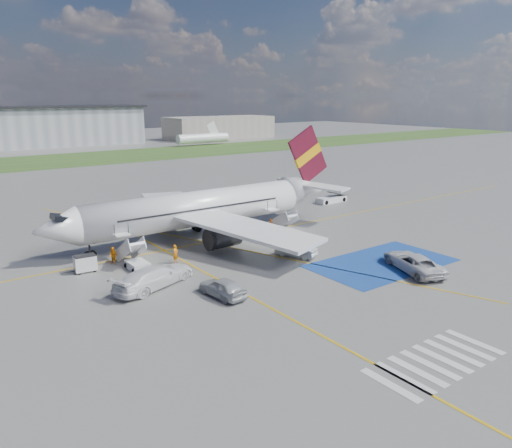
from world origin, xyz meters
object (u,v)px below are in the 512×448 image
(airliner, at_px, (208,207))
(van_white_a, at_px, (413,259))
(gpu_cart, at_px, (85,264))
(van_white_b, at_px, (154,273))
(car_silver_a, at_px, (222,287))
(belt_loader, at_px, (332,200))
(car_silver_b, at_px, (296,250))

(airliner, height_order, van_white_a, airliner)
(gpu_cart, relative_size, van_white_b, 0.33)
(van_white_b, bearing_deg, gpu_cart, 5.75)
(van_white_a, bearing_deg, gpu_cart, -14.49)
(car_silver_a, xyz_separation_m, van_white_a, (17.37, -5.13, 0.30))
(gpu_cart, relative_size, van_white_a, 0.35)
(belt_loader, xyz_separation_m, car_silver_a, (-32.86, -21.01, 0.37))
(gpu_cart, distance_m, car_silver_b, 19.96)
(car_silver_a, relative_size, car_silver_b, 1.08)
(van_white_a, bearing_deg, car_silver_b, -36.52)
(gpu_cart, relative_size, car_silver_b, 0.48)
(gpu_cart, distance_m, van_white_a, 29.87)
(gpu_cart, xyz_separation_m, van_white_b, (3.50, -7.07, 0.48))
(car_silver_a, bearing_deg, van_white_a, 157.46)
(car_silver_a, bearing_deg, van_white_b, -62.80)
(airliner, bearing_deg, gpu_cart, -166.49)
(belt_loader, height_order, car_silver_a, belt_loader)
(airliner, relative_size, gpu_cart, 18.42)
(gpu_cart, bearing_deg, car_silver_a, -55.36)
(car_silver_a, distance_m, car_silver_b, 12.18)
(belt_loader, bearing_deg, van_white_b, -158.17)
(car_silver_a, height_order, van_white_b, van_white_b)
(gpu_cart, xyz_separation_m, car_silver_a, (6.91, -12.26, 0.06))
(van_white_a, bearing_deg, airliner, -45.36)
(gpu_cart, bearing_deg, car_silver_b, -18.27)
(car_silver_b, relative_size, van_white_a, 0.73)
(gpu_cart, height_order, van_white_a, van_white_a)
(car_silver_b, xyz_separation_m, van_white_b, (-14.80, 0.90, 0.50))
(belt_loader, relative_size, car_silver_a, 1.21)
(airliner, height_order, gpu_cart, airliner)
(van_white_a, xyz_separation_m, van_white_b, (-20.77, 10.33, 0.12))
(van_white_a, bearing_deg, van_white_b, -5.29)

